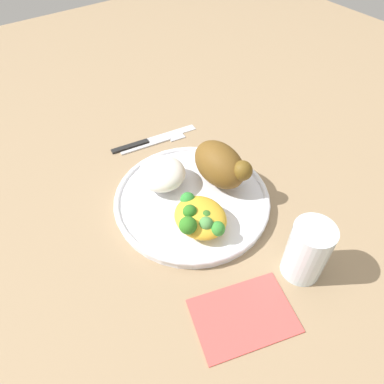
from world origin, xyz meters
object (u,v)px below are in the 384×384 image
(knife, at_px, (147,140))
(water_glass, at_px, (307,251))
(rice_pile, at_px, (162,173))
(napkin, at_px, (243,315))
(roasted_chicken, at_px, (221,165))
(plate, at_px, (192,199))
(mac_cheese_with_broccoli, at_px, (199,218))
(fork, at_px, (157,142))

(knife, xyz_separation_m, water_glass, (0.40, 0.03, 0.05))
(rice_pile, bearing_deg, water_glass, 16.84)
(water_glass, height_order, napkin, water_glass)
(roasted_chicken, bearing_deg, water_glass, -2.05)
(rice_pile, distance_m, water_glass, 0.27)
(plate, xyz_separation_m, mac_cheese_with_broccoli, (0.06, -0.03, 0.03))
(fork, xyz_separation_m, water_glass, (0.39, 0.02, 0.05))
(napkin, bearing_deg, rice_pile, 171.65)
(fork, distance_m, knife, 0.02)
(roasted_chicken, bearing_deg, mac_cheese_with_broccoli, -56.24)
(napkin, bearing_deg, fork, 165.34)
(roasted_chicken, distance_m, fork, 0.19)
(fork, relative_size, water_glass, 1.43)
(plate, xyz_separation_m, rice_pile, (-0.06, -0.02, 0.03))
(fork, distance_m, napkin, 0.40)
(fork, xyz_separation_m, napkin, (0.39, -0.10, -0.00))
(mac_cheese_with_broccoli, xyz_separation_m, napkin, (0.15, -0.03, -0.04))
(roasted_chicken, xyz_separation_m, mac_cheese_with_broccoli, (0.06, -0.09, -0.02))
(plate, distance_m, rice_pile, 0.07)
(mac_cheese_with_broccoli, height_order, water_glass, water_glass)
(mac_cheese_with_broccoli, relative_size, napkin, 0.72)
(knife, relative_size, water_glass, 1.90)
(rice_pile, relative_size, knife, 0.44)
(plate, relative_size, knife, 1.44)
(knife, bearing_deg, roasted_chicken, 11.16)
(water_glass, bearing_deg, roasted_chicken, 177.95)
(water_glass, bearing_deg, plate, -164.76)
(plate, height_order, mac_cheese_with_broccoli, mac_cheese_with_broccoli)
(plate, relative_size, napkin, 1.99)
(plate, xyz_separation_m, water_glass, (0.20, 0.06, 0.04))
(rice_pile, height_order, water_glass, water_glass)
(roasted_chicken, distance_m, water_glass, 0.21)
(rice_pile, height_order, fork, rice_pile)
(plate, bearing_deg, fork, 167.77)
(roasted_chicken, relative_size, water_glass, 1.18)
(mac_cheese_with_broccoli, bearing_deg, fork, 164.26)
(fork, bearing_deg, napkin, -14.66)
(plate, relative_size, mac_cheese_with_broccoli, 2.74)
(knife, bearing_deg, plate, -7.16)
(rice_pile, bearing_deg, fork, 152.87)
(fork, bearing_deg, mac_cheese_with_broccoli, -15.74)
(rice_pile, xyz_separation_m, fork, (-0.12, 0.06, -0.04))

